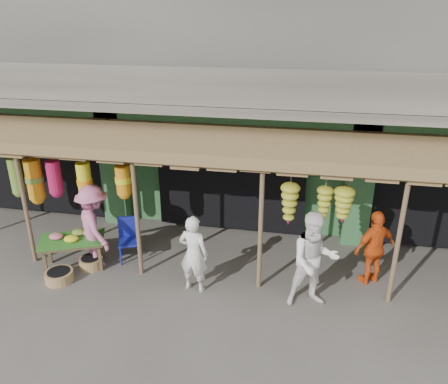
% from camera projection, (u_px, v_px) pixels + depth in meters
% --- Properties ---
extents(ground, '(80.00, 80.00, 0.00)m').
position_uv_depth(ground, '(212.00, 275.00, 9.19)').
color(ground, '#514C47').
rests_on(ground, ground).
extents(building, '(16.40, 6.80, 7.00)m').
position_uv_depth(building, '(249.00, 79.00, 12.30)').
color(building, gray).
rests_on(building, ground).
extents(awning, '(14.00, 2.70, 2.79)m').
position_uv_depth(awning, '(212.00, 147.00, 8.95)').
color(awning, brown).
rests_on(awning, ground).
extents(flower_table, '(1.53, 1.24, 0.80)m').
position_uv_depth(flower_table, '(73.00, 240.00, 9.29)').
color(flower_table, brown).
rests_on(flower_table, ground).
extents(blue_chair, '(0.59, 0.60, 0.96)m').
position_uv_depth(blue_chair, '(129.00, 236.00, 9.65)').
color(blue_chair, navy).
rests_on(blue_chair, ground).
extents(basket_mid, '(0.72, 0.72, 0.22)m').
position_uv_depth(basket_mid, '(59.00, 276.00, 8.97)').
color(basket_mid, '#9E6846').
rests_on(basket_mid, ground).
extents(basket_right, '(0.59, 0.59, 0.23)m').
position_uv_depth(basket_right, '(91.00, 263.00, 9.44)').
color(basket_right, '#A8834E').
rests_on(basket_right, ground).
extents(person_front, '(0.64, 0.47, 1.61)m').
position_uv_depth(person_front, '(194.00, 254.00, 8.45)').
color(person_front, white).
rests_on(person_front, ground).
extents(person_right, '(1.08, 0.94, 1.89)m').
position_uv_depth(person_right, '(314.00, 260.00, 7.96)').
color(person_right, white).
rests_on(person_right, ground).
extents(person_vendor, '(0.99, 0.83, 1.59)m').
position_uv_depth(person_vendor, '(375.00, 248.00, 8.68)').
color(person_vendor, '#EA5616').
rests_on(person_vendor, ground).
extents(person_shopper, '(1.32, 1.32, 1.83)m').
position_uv_depth(person_shopper, '(94.00, 226.00, 9.28)').
color(person_shopper, '#C96A91').
rests_on(person_shopper, ground).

